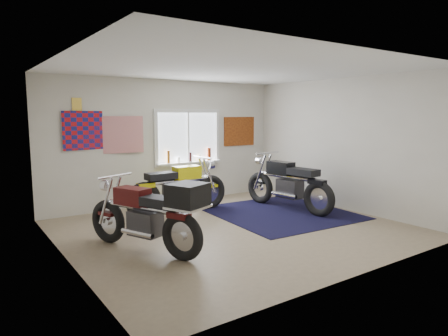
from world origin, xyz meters
TOP-DOWN VIEW (x-y plane):
  - ground at (0.00, 0.00)m, footprint 5.50×5.50m
  - room_shell at (0.00, 0.00)m, footprint 5.50×5.50m
  - navy_rug at (1.41, 0.36)m, footprint 2.66×2.76m
  - window_assembly at (0.50, 2.47)m, footprint 1.66×0.17m
  - oil_bottles at (0.59, 2.40)m, footprint 1.13×0.09m
  - flag_display at (-1.90, 2.48)m, footprint 1.60×0.10m
  - triumph_poster at (1.95, 2.48)m, footprint 0.90×0.03m
  - yellow_triumph at (-0.28, 1.50)m, footprint 2.21×0.66m
  - black_chrome_bike at (1.75, 0.52)m, footprint 0.69×2.26m
  - maroon_tourer at (-1.68, -0.32)m, footprint 1.13×2.05m

SIDE VIEW (x-z plane):
  - ground at x=0.00m, z-range 0.00..0.00m
  - navy_rug at x=1.41m, z-range 0.00..0.01m
  - yellow_triumph at x=-0.28m, z-range -0.07..1.04m
  - black_chrome_bike at x=1.75m, z-range -0.07..1.09m
  - maroon_tourer at x=-1.68m, z-range 0.02..1.09m
  - oil_bottles at x=0.59m, z-range 0.88..1.18m
  - window_assembly at x=0.50m, z-range 0.74..2.00m
  - triumph_poster at x=1.95m, z-range 1.20..1.90m
  - room_shell at x=0.00m, z-range -1.11..4.39m
  - flag_display at x=-1.90m, z-range 1.56..2.73m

